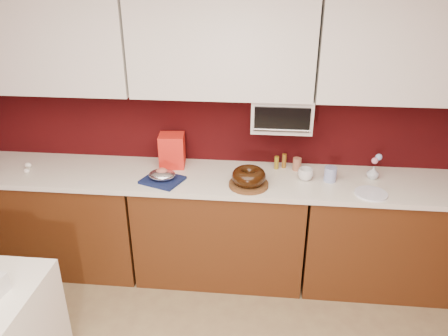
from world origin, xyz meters
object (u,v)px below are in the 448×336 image
bundt_cake (249,176)px  foil_ham_nest (162,175)px  toaster_oven (282,113)px  flower_vase (373,172)px  blue_jar (330,174)px  pandoro_box (172,151)px  coffee_mug (306,173)px

bundt_cake → foil_ham_nest: bearing=178.8°
toaster_oven → flower_vase: 0.83m
flower_vase → blue_jar: bearing=-167.3°
pandoro_box → blue_jar: (1.24, -0.15, -0.08)m
foil_ham_nest → flower_vase: (1.59, 0.21, -0.00)m
pandoro_box → blue_jar: pandoro_box is taller
bundt_cake → pandoro_box: 0.70m
toaster_oven → pandoro_box: toaster_oven is taller
pandoro_box → coffee_mug: 1.07m
toaster_oven → foil_ham_nest: toaster_oven is taller
bundt_cake → pandoro_box: pandoro_box is taller
pandoro_box → flower_vase: pandoro_box is taller
pandoro_box → flower_vase: (1.57, -0.07, -0.08)m
blue_jar → flower_vase: 0.34m
foil_ham_nest → flower_vase: size_ratio=1.83×
pandoro_box → toaster_oven: bearing=-5.5°
coffee_mug → bundt_cake: bearing=-160.4°
pandoro_box → foil_ham_nest: bearing=-99.8°
toaster_oven → blue_jar: (0.38, -0.16, -0.42)m
coffee_mug → flower_vase: (0.51, 0.07, -0.00)m
toaster_oven → foil_ham_nest: 1.01m
flower_vase → pandoro_box: bearing=177.3°
flower_vase → toaster_oven: bearing=173.5°
toaster_oven → coffee_mug: size_ratio=4.08×
bundt_cake → foil_ham_nest: 0.65m
bundt_cake → pandoro_box: bearing=154.6°
pandoro_box → bundt_cake: bearing=-31.3°
pandoro_box → coffee_mug: size_ratio=2.43×
toaster_oven → flower_vase: bearing=-6.5°
toaster_oven → foil_ham_nest: bearing=-161.5°
pandoro_box → blue_jar: 1.25m
toaster_oven → blue_jar: toaster_oven is taller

